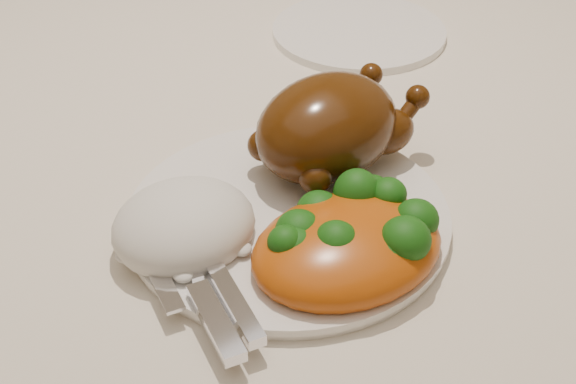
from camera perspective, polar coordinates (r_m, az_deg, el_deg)
dining_table at (r=0.76m, az=-13.21°, el=-5.97°), size 1.60×0.90×0.76m
tablecloth at (r=0.71m, az=-14.02°, el=-1.62°), size 1.73×1.03×0.18m
dinner_plate at (r=0.63m, az=0.00°, el=-1.84°), size 0.33×0.33×0.01m
side_plate at (r=0.92m, az=5.06°, el=11.29°), size 0.24×0.24×0.01m
roast_chicken at (r=0.66m, az=3.05°, el=4.72°), size 0.16×0.11×0.08m
rice_mound at (r=0.60m, az=-7.40°, el=-2.44°), size 0.12×0.11×0.06m
mac_and_cheese at (r=0.58m, az=4.56°, el=-3.35°), size 0.16×0.13×0.06m
cutlery at (r=0.55m, az=-6.04°, el=-7.16°), size 0.06×0.18×0.01m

